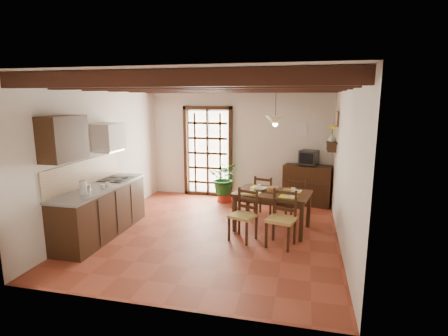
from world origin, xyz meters
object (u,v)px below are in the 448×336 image
(chair_far_left, at_px, (265,203))
(crt_tv, at_px, (309,157))
(chair_far_right, at_px, (297,207))
(pendant_lamp, at_px, (275,120))
(potted_plant, at_px, (225,179))
(chair_near_left, at_px, (243,224))
(kitchen_counter, at_px, (101,210))
(dining_table, at_px, (273,197))
(sideboard, at_px, (308,185))
(chair_near_right, at_px, (281,229))

(chair_far_left, bearing_deg, crt_tv, -114.51)
(chair_far_right, relative_size, crt_tv, 1.87)
(pendant_lamp, bearing_deg, potted_plant, 131.11)
(chair_near_left, distance_m, potted_plant, 2.40)
(kitchen_counter, xyz_separation_m, pendant_lamp, (3.00, 1.08, 1.60))
(chair_far_right, relative_size, pendant_lamp, 1.06)
(kitchen_counter, height_order, potted_plant, potted_plant)
(kitchen_counter, relative_size, chair_far_left, 2.55)
(potted_plant, bearing_deg, dining_table, -50.73)
(kitchen_counter, bearing_deg, crt_tv, 37.67)
(pendant_lamp, bearing_deg, dining_table, -90.00)
(sideboard, bearing_deg, chair_near_right, -87.99)
(chair_far_right, xyz_separation_m, potted_plant, (-1.75, 0.96, 0.29))
(chair_near_left, relative_size, chair_near_right, 0.94)
(chair_far_right, height_order, pendant_lamp, pendant_lamp)
(dining_table, bearing_deg, pendant_lamp, 99.58)
(chair_near_left, relative_size, sideboard, 0.83)
(crt_tv, height_order, potted_plant, potted_plant)
(chair_far_left, distance_m, pendant_lamp, 1.92)
(kitchen_counter, distance_m, chair_near_left, 2.59)
(dining_table, xyz_separation_m, chair_far_right, (0.45, 0.63, -0.36))
(sideboard, bearing_deg, chair_near_left, -102.48)
(sideboard, bearing_deg, potted_plant, -161.20)
(sideboard, bearing_deg, dining_table, -97.97)
(sideboard, distance_m, potted_plant, 1.97)
(potted_plant, bearing_deg, crt_tv, 7.16)
(dining_table, bearing_deg, potted_plant, 138.85)
(crt_tv, bearing_deg, sideboard, 108.35)
(chair_near_left, height_order, pendant_lamp, pendant_lamp)
(kitchen_counter, relative_size, crt_tv, 4.71)
(chair_far_left, distance_m, crt_tv, 1.63)
(chair_far_left, bearing_deg, chair_near_left, 94.54)
(chair_near_right, relative_size, chair_far_right, 1.07)
(chair_near_left, relative_size, potted_plant, 0.43)
(chair_near_left, height_order, chair_near_right, chair_near_right)
(kitchen_counter, xyz_separation_m, chair_far_right, (3.45, 1.61, -0.19))
(chair_far_left, height_order, crt_tv, crt_tv)
(dining_table, bearing_deg, chair_far_left, 116.12)
(kitchen_counter, xyz_separation_m, dining_table, (3.00, 0.98, 0.17))
(dining_table, relative_size, sideboard, 1.36)
(pendant_lamp, bearing_deg, crt_tv, 69.46)
(dining_table, height_order, crt_tv, crt_tv)
(dining_table, xyz_separation_m, chair_near_right, (0.22, -0.74, -0.34))
(chair_near_left, xyz_separation_m, sideboard, (1.10, 2.47, 0.18))
(kitchen_counter, xyz_separation_m, chair_near_left, (2.55, 0.35, -0.19))
(crt_tv, bearing_deg, chair_far_right, -81.15)
(dining_table, xyz_separation_m, chair_far_left, (-0.22, 0.74, -0.37))
(chair_far_left, height_order, chair_far_right, chair_far_right)
(chair_near_right, bearing_deg, chair_far_right, 94.65)
(dining_table, distance_m, sideboard, 1.96)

